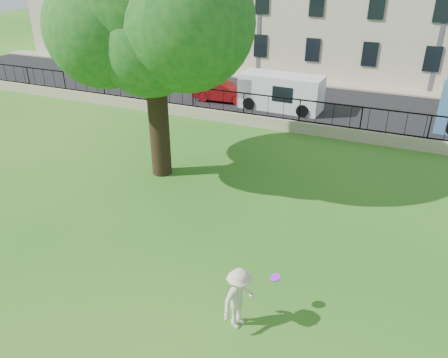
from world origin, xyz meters
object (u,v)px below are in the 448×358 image
at_px(frisbee, 275,278).
at_px(white_van, 281,92).
at_px(man, 239,299).
at_px(red_sedan, 224,92).

height_order(frisbee, white_van, white_van).
relative_size(man, white_van, 0.34).
bearing_deg(white_van, frisbee, -71.14).
height_order(red_sedan, white_van, white_van).
bearing_deg(man, frisbee, -17.73).
bearing_deg(man, red_sedan, 42.83).
bearing_deg(frisbee, white_van, 106.49).
relative_size(red_sedan, white_van, 0.78).
bearing_deg(red_sedan, frisbee, -156.14).
xyz_separation_m(man, frisbee, (0.61, 0.85, 0.19)).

